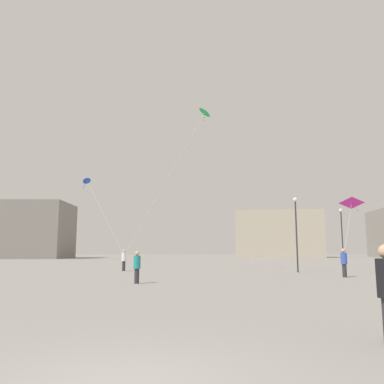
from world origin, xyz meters
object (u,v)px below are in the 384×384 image
person_in_white (124,259)px  building_centre_hall (278,234)px  kite_magenta_delta (352,203)px  kite_cobalt_diamond (87,182)px  kite_emerald_diamond (204,113)px  lamppost_west (342,229)px  person_in_teal (137,266)px  building_left_hall (33,230)px  person_in_blue (344,261)px  lamppost_east (296,223)px

person_in_white → building_centre_hall: bearing=145.6°
building_centre_hall → person_in_white: bearing=-110.7°
kite_magenta_delta → kite_cobalt_diamond: bearing=172.4°
person_in_white → building_centre_hall: 65.94m
kite_emerald_diamond → lamppost_west: (13.72, 7.42, -9.76)m
person_in_teal → kite_cobalt_diamond: (-7.76, 14.97, 7.16)m
kite_emerald_diamond → kite_cobalt_diamond: kite_emerald_diamond is taller
person_in_white → kite_emerald_diamond: size_ratio=0.14×
kite_emerald_diamond → lamppost_west: kite_emerald_diamond is taller
building_left_hall → kite_magenta_delta: bearing=-44.7°
kite_magenta_delta → building_left_hall: 69.98m
person_in_teal → person_in_blue: person_in_blue is taller
person_in_white → kite_emerald_diamond: 14.40m
person_in_blue → lamppost_east: size_ratio=0.31×
building_left_hall → lamppost_west: building_left_hall is taller
kite_cobalt_diamond → lamppost_west: 25.64m
person_in_teal → building_left_hall: building_left_hall is taller
person_in_white → lamppost_east: 14.55m
person_in_white → kite_magenta_delta: bearing=75.2°
kite_emerald_diamond → building_centre_hall: 64.38m
person_in_white → lamppost_east: (14.19, -1.36, 2.92)m
person_in_teal → building_left_hall: (-34.19, 61.12, 4.95)m
person_in_white → person_in_teal: bearing=2.1°
kite_emerald_diamond → kite_cobalt_diamond: 12.79m
kite_emerald_diamond → lamppost_east: size_ratio=2.16×
person_in_teal → kite_emerald_diamond: (3.39, 12.08, 12.71)m
person_in_blue → kite_cobalt_diamond: bearing=144.8°
person_in_white → person_in_teal: size_ratio=1.05×
building_left_hall → lamppost_west: bearing=-39.0°
kite_cobalt_diamond → person_in_white: bearing=-32.2°
lamppost_east → person_in_white: bearing=174.5°
person_in_white → kite_magenta_delta: (19.00, -0.39, 4.58)m
person_in_blue → lamppost_west: (4.59, 14.08, 2.87)m
lamppost_west → lamppost_east: bearing=-126.6°
kite_emerald_diamond → building_left_hall: 62.27m
building_left_hall → lamppost_west: size_ratio=2.65×
kite_cobalt_diamond → lamppost_west: (24.88, 4.53, -4.21)m
kite_emerald_diamond → kite_magenta_delta: kite_emerald_diamond is taller
kite_cobalt_diamond → kite_magenta_delta: bearing=-7.6°
building_left_hall → lamppost_east: (44.91, -50.22, -1.98)m
kite_cobalt_diamond → lamppost_east: bearing=-12.4°
person_in_white → person_in_teal: 12.75m
kite_cobalt_diamond → lamppost_east: kite_cobalt_diamond is taller
person_in_white → person_in_teal: person_in_white is taller
person_in_blue → lamppost_west: size_ratio=0.31×
person_in_white → lamppost_west: (20.58, 7.24, 2.90)m
building_centre_hall → kite_cobalt_diamond: bearing=-115.1°
lamppost_west → person_in_blue: bearing=-108.0°
person_in_white → kite_cobalt_diamond: kite_cobalt_diamond is taller
person_in_teal → kite_emerald_diamond: 17.86m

